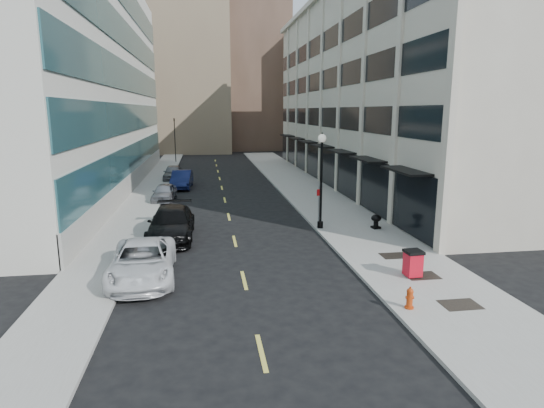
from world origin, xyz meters
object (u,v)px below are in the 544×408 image
object	(u,v)px
car_blue_sedan	(182,179)
car_grey_sedan	(173,173)
car_white_van	(143,261)
fire_hydrant	(410,298)
sign_post	(319,201)
trash_bin	(413,262)
traffic_signal	(174,121)
urn_planter	(376,220)
car_silver_sedan	(164,192)
car_black_pickup	(171,224)
lamppost	(321,172)

from	to	relation	value
car_blue_sedan	car_grey_sedan	distance (m)	5.27
car_white_van	car_blue_sedan	bearing A→B (deg)	86.36
car_blue_sedan	fire_hydrant	size ratio (longest dim) A/B	6.15
car_grey_sedan	sign_post	size ratio (longest dim) A/B	1.87
car_blue_sedan	trash_bin	world-z (taller)	car_blue_sedan
car_white_van	trash_bin	size ratio (longest dim) A/B	4.96
traffic_signal	trash_bin	xyz separation A→B (m)	(12.65, -47.00, -4.94)
car_white_van	urn_planter	xyz separation A→B (m)	(12.88, 6.22, -0.14)
sign_post	urn_planter	xyz separation A→B (m)	(3.30, -1.07, -1.07)
sign_post	car_white_van	bearing A→B (deg)	-156.34
car_silver_sedan	trash_bin	xyz separation A→B (m)	(11.95, -19.32, 0.08)
car_blue_sedan	urn_planter	size ratio (longest dim) A/B	5.87
car_white_van	sign_post	world-z (taller)	sign_post
car_white_van	sign_post	bearing A→B (deg)	35.07
car_grey_sedan	urn_planter	bearing A→B (deg)	-57.43
car_silver_sedan	traffic_signal	bearing A→B (deg)	97.08
car_black_pickup	sign_post	size ratio (longest dim) A/B	2.45
car_black_pickup	urn_planter	bearing A→B (deg)	0.84
car_white_van	trash_bin	world-z (taller)	car_white_van
car_white_van	lamppost	bearing A→B (deg)	33.32
lamppost	trash_bin	bearing A→B (deg)	-77.87
traffic_signal	urn_planter	bearing A→B (deg)	-70.13
car_black_pickup	lamppost	distance (m)	9.20
car_black_pickup	traffic_signal	bearing A→B (deg)	93.98
car_silver_sedan	urn_planter	world-z (taller)	car_silver_sedan
car_blue_sedan	car_black_pickup	bearing A→B (deg)	-86.19
car_blue_sedan	car_silver_sedan	bearing A→B (deg)	-97.23
car_black_pickup	car_grey_sedan	bearing A→B (deg)	94.36
car_blue_sedan	fire_hydrant	xyz separation A→B (m)	(9.30, -28.40, -0.28)
car_silver_sedan	car_blue_sedan	distance (m)	6.18
car_blue_sedan	car_grey_sedan	bearing A→B (deg)	105.39
sign_post	fire_hydrant	bearing A→B (deg)	-102.12
fire_hydrant	sign_post	xyz separation A→B (m)	(-0.32, 12.06, 1.19)
car_black_pickup	car_grey_sedan	xyz separation A→B (m)	(-1.31, 22.51, -0.09)
fire_hydrant	lamppost	distance (m)	12.00
trash_bin	urn_planter	xyz separation A→B (m)	(1.45, 7.99, -0.11)
sign_post	urn_planter	bearing A→B (deg)	-31.55
car_grey_sedan	traffic_signal	bearing A→B (deg)	94.29
car_white_van	car_blue_sedan	xyz separation A→B (m)	(0.59, 23.63, 0.02)
car_grey_sedan	trash_bin	world-z (taller)	car_grey_sedan
car_black_pickup	car_silver_sedan	xyz separation A→B (m)	(-1.31, 11.29, -0.18)
trash_bin	car_white_van	bearing A→B (deg)	167.61
car_silver_sedan	car_blue_sedan	size ratio (longest dim) A/B	0.82
car_silver_sedan	car_blue_sedan	world-z (taller)	car_blue_sedan
car_black_pickup	car_blue_sedan	bearing A→B (deg)	91.68
car_silver_sedan	urn_planter	bearing A→B (deg)	-34.58
car_silver_sedan	lamppost	size ratio (longest dim) A/B	0.71
car_silver_sedan	car_blue_sedan	bearing A→B (deg)	85.23
car_white_van	fire_hydrant	xyz separation A→B (m)	(9.89, -4.77, -0.26)
car_grey_sedan	fire_hydrant	xyz separation A→B (m)	(10.42, -33.55, -0.24)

